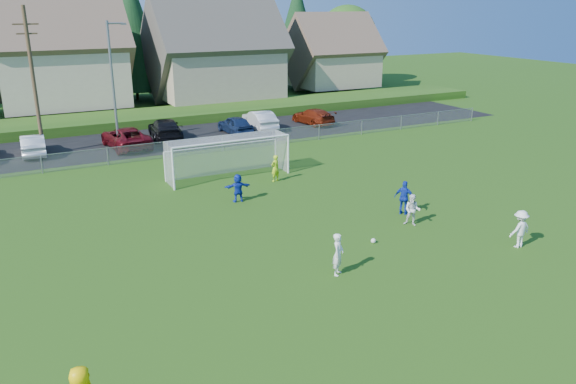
{
  "coord_description": "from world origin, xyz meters",
  "views": [
    {
      "loc": [
        -11.87,
        -14.87,
        10.06
      ],
      "look_at": [
        0.0,
        8.0,
        1.4
      ],
      "focal_mm": 35.0,
      "sensor_mm": 36.0,
      "label": 1
    }
  ],
  "objects_px": {
    "player_white_a": "(338,254)",
    "goalkeeper": "(275,168)",
    "car_e": "(235,125)",
    "car_c": "(126,138)",
    "player_white_c": "(520,229)",
    "soccer_ball": "(373,241)",
    "car_g": "(313,116)",
    "player_white_b": "(412,210)",
    "car_b": "(33,145)",
    "soccer_goal": "(227,151)",
    "car_d": "(165,129)",
    "player_blue_a": "(404,198)",
    "player_blue_b": "(238,188)",
    "car_f": "(260,120)"
  },
  "relations": [
    {
      "from": "soccer_ball",
      "to": "car_b",
      "type": "relative_size",
      "value": 0.05
    },
    {
      "from": "player_blue_a",
      "to": "soccer_goal",
      "type": "height_order",
      "value": "soccer_goal"
    },
    {
      "from": "player_blue_b",
      "to": "car_e",
      "type": "relative_size",
      "value": 0.36
    },
    {
      "from": "car_b",
      "to": "car_d",
      "type": "bearing_deg",
      "value": -174.11
    },
    {
      "from": "car_c",
      "to": "player_white_c",
      "type": "bearing_deg",
      "value": 108.45
    },
    {
      "from": "goalkeeper",
      "to": "car_e",
      "type": "relative_size",
      "value": 0.38
    },
    {
      "from": "car_d",
      "to": "car_g",
      "type": "bearing_deg",
      "value": -173.65
    },
    {
      "from": "player_white_b",
      "to": "player_blue_b",
      "type": "height_order",
      "value": "player_white_b"
    },
    {
      "from": "goalkeeper",
      "to": "car_c",
      "type": "relative_size",
      "value": 0.29
    },
    {
      "from": "player_white_b",
      "to": "car_b",
      "type": "distance_m",
      "value": 27.15
    },
    {
      "from": "soccer_ball",
      "to": "player_blue_b",
      "type": "bearing_deg",
      "value": 111.96
    },
    {
      "from": "player_white_b",
      "to": "car_g",
      "type": "relative_size",
      "value": 0.33
    },
    {
      "from": "player_white_c",
      "to": "car_b",
      "type": "distance_m",
      "value": 31.97
    },
    {
      "from": "car_g",
      "to": "soccer_goal",
      "type": "bearing_deg",
      "value": 35.75
    },
    {
      "from": "player_white_b",
      "to": "car_f",
      "type": "distance_m",
      "value": 23.2
    },
    {
      "from": "car_b",
      "to": "car_d",
      "type": "relative_size",
      "value": 0.8
    },
    {
      "from": "car_e",
      "to": "car_d",
      "type": "bearing_deg",
      "value": -9.03
    },
    {
      "from": "soccer_ball",
      "to": "goalkeeper",
      "type": "height_order",
      "value": "goalkeeper"
    },
    {
      "from": "player_blue_a",
      "to": "player_blue_b",
      "type": "bearing_deg",
      "value": 12.35
    },
    {
      "from": "player_white_a",
      "to": "player_blue_a",
      "type": "relative_size",
      "value": 0.98
    },
    {
      "from": "goalkeeper",
      "to": "car_g",
      "type": "height_order",
      "value": "goalkeeper"
    },
    {
      "from": "goalkeeper",
      "to": "soccer_goal",
      "type": "relative_size",
      "value": 0.22
    },
    {
      "from": "soccer_ball",
      "to": "soccer_goal",
      "type": "bearing_deg",
      "value": 99.15
    },
    {
      "from": "car_b",
      "to": "soccer_goal",
      "type": "xyz_separation_m",
      "value": [
        10.1,
        -11.15,
        0.9
      ]
    },
    {
      "from": "goalkeeper",
      "to": "car_e",
      "type": "bearing_deg",
      "value": -118.65
    },
    {
      "from": "player_blue_a",
      "to": "car_f",
      "type": "xyz_separation_m",
      "value": [
        2.03,
        21.68,
        -0.08
      ]
    },
    {
      "from": "car_c",
      "to": "soccer_goal",
      "type": "height_order",
      "value": "soccer_goal"
    },
    {
      "from": "car_d",
      "to": "car_e",
      "type": "bearing_deg",
      "value": -179.19
    },
    {
      "from": "player_white_c",
      "to": "car_g",
      "type": "relative_size",
      "value": 0.36
    },
    {
      "from": "player_white_b",
      "to": "player_blue_a",
      "type": "distance_m",
      "value": 1.5
    },
    {
      "from": "player_white_a",
      "to": "car_b",
      "type": "distance_m",
      "value": 26.95
    },
    {
      "from": "goalkeeper",
      "to": "car_c",
      "type": "height_order",
      "value": "goalkeeper"
    },
    {
      "from": "soccer_ball",
      "to": "car_g",
      "type": "height_order",
      "value": "car_g"
    },
    {
      "from": "player_white_b",
      "to": "car_e",
      "type": "bearing_deg",
      "value": 136.9
    },
    {
      "from": "goalkeeper",
      "to": "car_b",
      "type": "relative_size",
      "value": 0.37
    },
    {
      "from": "player_white_a",
      "to": "goalkeeper",
      "type": "xyz_separation_m",
      "value": [
        3.21,
        12.05,
        -0.05
      ]
    },
    {
      "from": "car_g",
      "to": "car_e",
      "type": "bearing_deg",
      "value": -3.66
    },
    {
      "from": "car_d",
      "to": "goalkeeper",
      "type": "bearing_deg",
      "value": 108.95
    },
    {
      "from": "player_white_b",
      "to": "soccer_goal",
      "type": "relative_size",
      "value": 0.21
    },
    {
      "from": "goalkeeper",
      "to": "car_c",
      "type": "bearing_deg",
      "value": -80.16
    },
    {
      "from": "player_blue_b",
      "to": "car_g",
      "type": "distance_m",
      "value": 21.04
    },
    {
      "from": "player_blue_a",
      "to": "car_g",
      "type": "relative_size",
      "value": 0.37
    },
    {
      "from": "soccer_ball",
      "to": "soccer_goal",
      "type": "xyz_separation_m",
      "value": [
        -2.0,
        12.4,
        1.52
      ]
    },
    {
      "from": "player_white_b",
      "to": "soccer_goal",
      "type": "height_order",
      "value": "soccer_goal"
    },
    {
      "from": "player_blue_b",
      "to": "soccer_goal",
      "type": "bearing_deg",
      "value": -95.71
    },
    {
      "from": "car_e",
      "to": "player_white_c",
      "type": "bearing_deg",
      "value": 92.81
    },
    {
      "from": "player_white_a",
      "to": "goalkeeper",
      "type": "relative_size",
      "value": 1.07
    },
    {
      "from": "soccer_ball",
      "to": "car_g",
      "type": "xyz_separation_m",
      "value": [
        10.58,
        23.79,
        0.57
      ]
    },
    {
      "from": "player_white_a",
      "to": "goalkeeper",
      "type": "bearing_deg",
      "value": 31.83
    },
    {
      "from": "car_d",
      "to": "car_e",
      "type": "relative_size",
      "value": 1.29
    }
  ]
}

